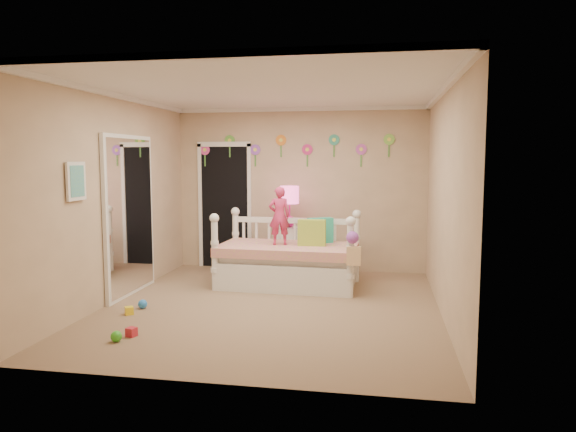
% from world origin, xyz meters
% --- Properties ---
extents(floor, '(4.00, 4.50, 0.01)m').
position_xyz_m(floor, '(0.00, 0.00, 0.00)').
color(floor, '#7F684C').
rests_on(floor, ground).
extents(ceiling, '(4.00, 4.50, 0.01)m').
position_xyz_m(ceiling, '(0.00, 0.00, 2.60)').
color(ceiling, white).
rests_on(ceiling, floor).
extents(back_wall, '(4.00, 0.01, 2.60)m').
position_xyz_m(back_wall, '(0.00, 2.25, 1.30)').
color(back_wall, tan).
rests_on(back_wall, floor).
extents(left_wall, '(0.01, 4.50, 2.60)m').
position_xyz_m(left_wall, '(-2.00, 0.00, 1.30)').
color(left_wall, tan).
rests_on(left_wall, floor).
extents(right_wall, '(0.01, 4.50, 2.60)m').
position_xyz_m(right_wall, '(2.00, 0.00, 1.30)').
color(right_wall, tan).
rests_on(right_wall, floor).
extents(crown_molding, '(4.00, 4.50, 0.06)m').
position_xyz_m(crown_molding, '(0.00, 0.00, 2.57)').
color(crown_molding, white).
rests_on(crown_molding, ceiling).
extents(daybed, '(1.99, 1.12, 1.06)m').
position_xyz_m(daybed, '(0.01, 1.10, 0.53)').
color(daybed, white).
rests_on(daybed, floor).
extents(pillow_turquoise, '(0.37, 0.29, 0.36)m').
position_xyz_m(pillow_turquoise, '(0.44, 1.34, 0.77)').
color(pillow_turquoise, '#23B18A').
rests_on(pillow_turquoise, daybed).
extents(pillow_lime, '(0.39, 0.15, 0.36)m').
position_xyz_m(pillow_lime, '(0.35, 1.08, 0.77)').
color(pillow_lime, '#9BBA38').
rests_on(pillow_lime, daybed).
extents(child, '(0.34, 0.27, 0.82)m').
position_xyz_m(child, '(-0.11, 1.07, 1.00)').
color(child, '#CF2F62').
rests_on(child, daybed).
extents(nightstand, '(0.45, 0.34, 0.74)m').
position_xyz_m(nightstand, '(-0.09, 1.82, 0.37)').
color(nightstand, white).
rests_on(nightstand, floor).
extents(table_lamp, '(0.29, 0.29, 0.64)m').
position_xyz_m(table_lamp, '(-0.09, 1.82, 1.16)').
color(table_lamp, '#D11B80').
rests_on(table_lamp, nightstand).
extents(closet_doorway, '(0.90, 0.04, 2.07)m').
position_xyz_m(closet_doorway, '(-1.25, 2.23, 1.03)').
color(closet_doorway, black).
rests_on(closet_doorway, back_wall).
extents(flower_decals, '(3.40, 0.02, 0.50)m').
position_xyz_m(flower_decals, '(-0.09, 2.24, 1.94)').
color(flower_decals, '#B2668C').
rests_on(flower_decals, back_wall).
extents(mirror_closet, '(0.07, 1.30, 2.10)m').
position_xyz_m(mirror_closet, '(-1.96, 0.30, 1.05)').
color(mirror_closet, white).
rests_on(mirror_closet, left_wall).
extents(wall_picture, '(0.05, 0.34, 0.42)m').
position_xyz_m(wall_picture, '(-1.97, -0.90, 1.55)').
color(wall_picture, white).
rests_on(wall_picture, left_wall).
extents(hanging_bag, '(0.20, 0.16, 0.36)m').
position_xyz_m(hanging_bag, '(0.94, 0.53, 0.64)').
color(hanging_bag, beige).
rests_on(hanging_bag, daybed).
extents(toy_scatter, '(1.08, 1.45, 0.11)m').
position_xyz_m(toy_scatter, '(-1.29, -0.86, 0.06)').
color(toy_scatter, '#996666').
rests_on(toy_scatter, floor).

